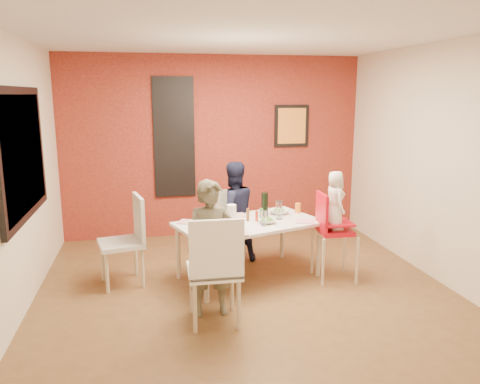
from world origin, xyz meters
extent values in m
plane|color=brown|center=(0.00, 0.00, 0.00)|extent=(4.50, 4.50, 0.00)
cube|color=silver|center=(0.00, 0.00, 2.70)|extent=(4.50, 4.50, 0.02)
cube|color=beige|center=(0.00, 2.25, 1.35)|extent=(4.50, 0.02, 2.70)
cube|color=beige|center=(0.00, -2.25, 1.35)|extent=(4.50, 0.02, 2.70)
cube|color=beige|center=(-2.25, 0.00, 1.35)|extent=(0.02, 4.50, 2.70)
cube|color=beige|center=(2.25, 0.00, 1.35)|extent=(0.02, 4.50, 2.70)
cube|color=maroon|center=(0.00, 2.23, 1.35)|extent=(4.50, 0.02, 2.70)
cube|color=black|center=(-2.22, 0.20, 1.55)|extent=(0.05, 1.70, 1.30)
cube|color=black|center=(-2.21, 0.20, 1.55)|extent=(0.02, 1.55, 1.15)
cube|color=silver|center=(-0.60, 2.21, 1.50)|extent=(0.55, 0.03, 1.70)
cube|color=black|center=(-0.60, 2.21, 1.50)|extent=(0.60, 0.03, 1.76)
cube|color=black|center=(1.20, 2.21, 1.65)|extent=(0.54, 0.03, 0.64)
cube|color=gold|center=(1.20, 2.19, 1.65)|extent=(0.44, 0.01, 0.54)
cube|color=white|center=(0.12, 0.37, 0.66)|extent=(1.82, 1.36, 0.04)
cylinder|color=#C4AE92|center=(-0.46, -0.22, 0.32)|extent=(0.05, 0.05, 0.64)
cylinder|color=#C4AE92|center=(-0.70, 0.50, 0.32)|extent=(0.05, 0.05, 0.64)
cylinder|color=#C4AE92|center=(0.94, 0.24, 0.32)|extent=(0.05, 0.05, 0.64)
cylinder|color=#C4AE92|center=(0.70, 0.96, 0.32)|extent=(0.05, 0.05, 0.64)
cube|color=white|center=(-0.44, -0.63, 0.50)|extent=(0.50, 0.50, 0.06)
cube|color=white|center=(-0.44, -0.85, 0.78)|extent=(0.49, 0.06, 0.56)
cylinder|color=tan|center=(-0.23, -0.43, 0.24)|extent=(0.04, 0.04, 0.48)
cylinder|color=tan|center=(-0.24, -0.83, 0.24)|extent=(0.04, 0.04, 0.48)
cylinder|color=tan|center=(-0.63, -0.42, 0.24)|extent=(0.04, 0.04, 0.48)
cylinder|color=tan|center=(-0.64, -0.82, 0.24)|extent=(0.04, 0.04, 0.48)
cube|color=beige|center=(0.04, 1.12, 0.41)|extent=(0.46, 0.46, 0.05)
cube|color=beige|center=(0.07, 1.31, 0.64)|extent=(0.40, 0.09, 0.46)
cylinder|color=#CAB196|center=(-0.14, 0.98, 0.20)|extent=(0.03, 0.03, 0.40)
cylinder|color=#CAB196|center=(-0.10, 1.31, 0.20)|extent=(0.03, 0.03, 0.40)
cylinder|color=#CAB196|center=(0.18, 0.94, 0.20)|extent=(0.03, 0.03, 0.40)
cylinder|color=#CAB196|center=(0.23, 1.26, 0.20)|extent=(0.03, 0.03, 0.40)
cube|color=beige|center=(-1.33, 0.45, 0.48)|extent=(0.56, 0.56, 0.05)
cube|color=beige|center=(-1.13, 0.50, 0.75)|extent=(0.14, 0.47, 0.53)
cylinder|color=#C1B18F|center=(-1.56, 0.60, 0.23)|extent=(0.04, 0.04, 0.46)
cylinder|color=#C1B18F|center=(-1.19, 0.68, 0.23)|extent=(0.04, 0.04, 0.46)
cylinder|color=#C1B18F|center=(-1.48, 0.23, 0.23)|extent=(0.04, 0.04, 0.46)
cylinder|color=#C1B18F|center=(-1.11, 0.31, 0.23)|extent=(0.04, 0.04, 0.46)
cube|color=red|center=(1.09, 0.13, 0.58)|extent=(0.38, 0.38, 0.05)
cube|color=red|center=(0.92, 0.13, 0.82)|extent=(0.05, 0.36, 0.42)
cube|color=red|center=(1.09, 0.13, 0.68)|extent=(0.38, 0.38, 0.02)
cylinder|color=beige|center=(1.28, -0.09, 0.28)|extent=(0.03, 0.03, 0.55)
cylinder|color=beige|center=(0.88, -0.07, 0.28)|extent=(0.03, 0.03, 0.55)
cylinder|color=beige|center=(1.30, 0.32, 0.28)|extent=(0.03, 0.03, 0.55)
cylinder|color=beige|center=(0.90, 0.34, 0.28)|extent=(0.03, 0.03, 0.55)
imported|color=brown|center=(-0.44, -0.47, 0.67)|extent=(0.49, 0.33, 1.34)
imported|color=black|center=(0.04, 0.96, 0.65)|extent=(0.71, 0.60, 1.30)
imported|color=silver|center=(1.07, 0.13, 0.94)|extent=(0.22, 0.34, 0.67)
cube|color=white|center=(-0.10, -0.05, 0.68)|extent=(0.23, 0.23, 0.01)
cube|color=white|center=(0.03, 0.67, 0.68)|extent=(0.25, 0.25, 0.01)
cube|color=white|center=(0.76, 0.26, 0.68)|extent=(0.26, 0.26, 0.01)
cube|color=silver|center=(-0.58, 0.50, 0.68)|extent=(0.27, 0.27, 0.01)
imported|color=silver|center=(0.31, 0.28, 0.70)|extent=(0.21, 0.21, 0.05)
imported|color=white|center=(0.57, 0.66, 0.70)|extent=(0.30, 0.30, 0.06)
cylinder|color=black|center=(0.35, 0.55, 0.83)|extent=(0.08, 0.08, 0.30)
cylinder|color=white|center=(0.25, 0.18, 0.76)|extent=(0.06, 0.06, 0.18)
cylinder|color=silver|center=(0.50, 0.44, 0.78)|extent=(0.08, 0.08, 0.22)
cylinder|color=white|center=(-0.11, 0.26, 0.80)|extent=(0.11, 0.11, 0.24)
cylinder|color=red|center=(0.22, 0.39, 0.74)|extent=(0.03, 0.03, 0.13)
cylinder|color=#357727|center=(0.27, 0.38, 0.75)|extent=(0.04, 0.04, 0.15)
cylinder|color=brown|center=(0.12, 0.43, 0.75)|extent=(0.04, 0.04, 0.14)
cylinder|color=orange|center=(0.81, 0.67, 0.74)|extent=(0.07, 0.07, 0.12)
camera|label=1|loc=(-1.03, -4.73, 2.13)|focal=35.00mm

